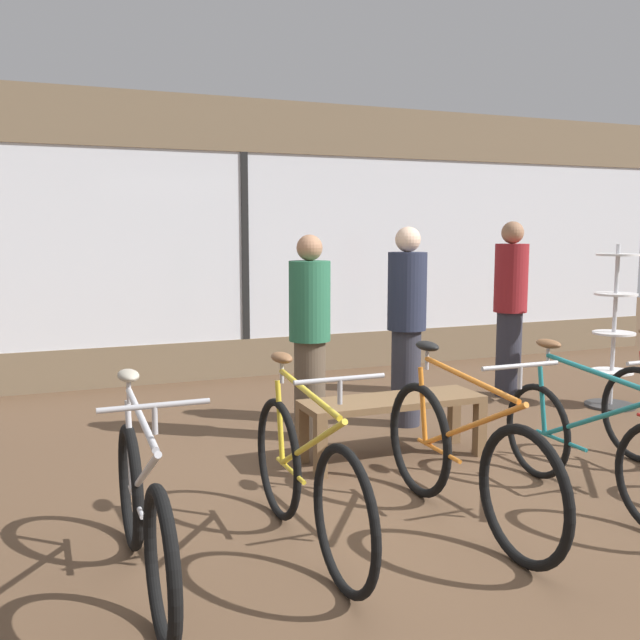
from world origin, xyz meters
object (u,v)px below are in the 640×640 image
(display_bench, at_px, (393,409))
(customer_mid_floor, at_px, (510,305))
(customer_by_window, at_px, (310,333))
(bicycle_right, at_px, (590,445))
(customer_near_rack, at_px, (407,322))
(bicycle_center, at_px, (464,459))
(accessory_rack, at_px, (613,340))
(bicycle_far_left, at_px, (143,513))
(bicycle_left, at_px, (306,478))

(display_bench, height_order, customer_mid_floor, customer_mid_floor)
(customer_by_window, height_order, customer_mid_floor, customer_mid_floor)
(bicycle_right, xyz_separation_m, customer_near_rack, (-0.20, 2.05, 0.55))
(display_bench, distance_m, customer_mid_floor, 2.56)
(customer_mid_floor, bearing_deg, bicycle_center, -130.84)
(customer_near_rack, relative_size, customer_by_window, 1.04)
(display_bench, bearing_deg, accessory_rack, 12.80)
(accessory_rack, xyz_separation_m, customer_by_window, (-3.12, 0.11, 0.23))
(bicycle_far_left, distance_m, accessory_rack, 5.14)
(accessory_rack, relative_size, customer_by_window, 0.94)
(bicycle_left, bearing_deg, customer_near_rack, 49.56)
(bicycle_left, height_order, customer_by_window, customer_by_window)
(bicycle_left, xyz_separation_m, customer_near_rack, (1.70, 2.00, 0.52))
(bicycle_far_left, relative_size, accessory_rack, 1.06)
(display_bench, xyz_separation_m, customer_by_window, (-0.39, 0.73, 0.50))
(bicycle_right, xyz_separation_m, customer_mid_floor, (1.33, 2.63, 0.58))
(bicycle_far_left, distance_m, bicycle_center, 1.84)
(bicycle_left, xyz_separation_m, bicycle_center, (0.97, -0.04, 0.00))
(bicycle_right, height_order, accessory_rack, accessory_rack)
(customer_by_window, bearing_deg, bicycle_left, -111.65)
(bicycle_far_left, distance_m, customer_mid_floor, 4.94)
(bicycle_far_left, distance_m, customer_by_window, 2.66)
(bicycle_far_left, xyz_separation_m, customer_by_window, (1.64, 2.03, 0.51))
(accessory_rack, relative_size, customer_near_rack, 0.91)
(bicycle_right, bearing_deg, bicycle_far_left, -179.04)
(bicycle_right, distance_m, accessory_rack, 2.74)
(accessory_rack, distance_m, customer_mid_floor, 1.05)
(bicycle_center, xyz_separation_m, accessory_rack, (2.92, 1.86, 0.25))
(display_bench, bearing_deg, customer_near_rack, 55.43)
(bicycle_right, relative_size, customer_mid_floor, 0.95)
(customer_near_rack, bearing_deg, customer_mid_floor, 20.80)
(accessory_rack, bearing_deg, bicycle_center, -147.48)
(bicycle_far_left, relative_size, customer_by_window, 1.00)
(bicycle_right, bearing_deg, display_bench, 121.09)
(customer_mid_floor, bearing_deg, accessory_rack, -49.26)
(display_bench, relative_size, customer_by_window, 0.83)
(customer_near_rack, xyz_separation_m, customer_mid_floor, (1.53, 0.58, 0.03))
(customer_near_rack, bearing_deg, accessory_rack, -4.70)
(bicycle_right, relative_size, display_bench, 1.23)
(bicycle_left, relative_size, customer_by_window, 1.01)
(bicycle_far_left, height_order, customer_by_window, customer_by_window)
(accessory_rack, height_order, customer_mid_floor, customer_mid_floor)
(customer_mid_floor, bearing_deg, bicycle_right, -116.87)
(bicycle_left, distance_m, accessory_rack, 4.30)
(customer_near_rack, bearing_deg, display_bench, -124.57)
(bicycle_left, height_order, bicycle_center, bicycle_center)
(display_bench, xyz_separation_m, customer_near_rack, (0.55, 0.80, 0.54))
(bicycle_far_left, relative_size, bicycle_right, 0.98)
(display_bench, xyz_separation_m, customer_mid_floor, (2.08, 1.38, 0.57))
(bicycle_center, distance_m, customer_by_window, 2.05)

